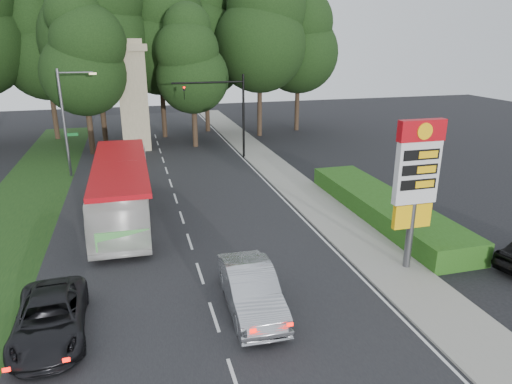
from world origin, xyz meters
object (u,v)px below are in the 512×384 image
object	(u,v)px
suv_charcoal	(50,318)
traffic_signal_mast	(228,105)
gas_station_pylon	(417,175)
monument	(133,95)
transit_bus	(122,191)
sedan_silver	(251,289)
streetlight_signs	(67,118)

from	to	relation	value
suv_charcoal	traffic_signal_mast	bearing A→B (deg)	61.32
gas_station_pylon	monument	world-z (taller)	monument
transit_bus	sedan_silver	world-z (taller)	transit_bus
gas_station_pylon	transit_bus	distance (m)	16.08
gas_station_pylon	sedan_silver	world-z (taller)	gas_station_pylon
streetlight_signs	suv_charcoal	bearing A→B (deg)	-86.59
traffic_signal_mast	streetlight_signs	size ratio (longest dim) A/B	0.90
traffic_signal_mast	suv_charcoal	distance (m)	26.03
streetlight_signs	suv_charcoal	size ratio (longest dim) A/B	1.56
monument	gas_station_pylon	bearing A→B (deg)	-68.20
streetlight_signs	suv_charcoal	distance (m)	21.43
transit_bus	suv_charcoal	size ratio (longest dim) A/B	2.39
transit_bus	traffic_signal_mast	bearing A→B (deg)	55.45
traffic_signal_mast	transit_bus	distance (m)	15.38
gas_station_pylon	transit_bus	bearing A→B (deg)	141.66
gas_station_pylon	streetlight_signs	distance (m)	25.74
sedan_silver	traffic_signal_mast	bearing A→B (deg)	81.71
traffic_signal_mast	sedan_silver	distance (m)	23.99
monument	sedan_silver	xyz separation A→B (m)	(3.50, -29.32, -4.24)
gas_station_pylon	traffic_signal_mast	distance (m)	22.29
streetlight_signs	transit_bus	bearing A→B (deg)	-69.73
streetlight_signs	suv_charcoal	world-z (taller)	streetlight_signs
traffic_signal_mast	monument	distance (m)	9.76
transit_bus	sedan_silver	size ratio (longest dim) A/B	2.33
gas_station_pylon	traffic_signal_mast	size ratio (longest dim) A/B	0.95
traffic_signal_mast	suv_charcoal	size ratio (longest dim) A/B	1.41
monument	transit_bus	world-z (taller)	monument
monument	sedan_silver	size ratio (longest dim) A/B	1.92
sedan_silver	transit_bus	bearing A→B (deg)	114.86
suv_charcoal	sedan_silver	bearing A→B (deg)	-4.39
monument	suv_charcoal	xyz separation A→B (m)	(-3.73, -29.06, -4.39)
gas_station_pylon	suv_charcoal	xyz separation A→B (m)	(-14.93, -1.05, -3.74)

